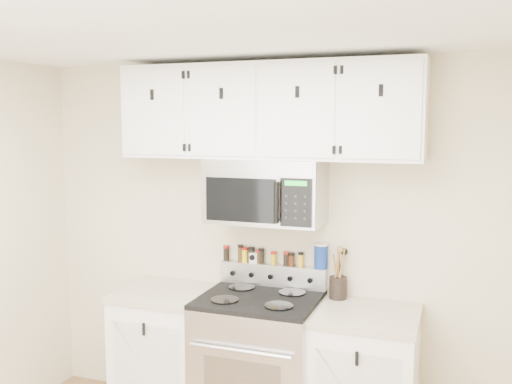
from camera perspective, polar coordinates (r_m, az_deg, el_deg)
back_wall at (r=3.99m, az=1.86°, el=-5.03°), size 3.50×0.01×2.50m
ceiling at (r=2.34m, az=-11.85°, el=17.15°), size 3.50×3.50×0.01m
range at (r=3.93m, az=0.33°, el=-16.89°), size 0.76×0.65×1.10m
base_cabinet_left at (r=4.22m, az=-8.77°, el=-15.63°), size 0.64×0.62×0.92m
base_cabinet_right at (r=3.81m, az=10.80°, el=-18.24°), size 0.64×0.62×0.92m
microwave at (r=3.75m, az=0.99°, el=0.09°), size 0.76×0.44×0.42m
upper_cabinets at (r=3.75m, az=1.13°, el=8.07°), size 2.00×0.35×0.62m
utensil_crock at (r=3.85m, az=8.21°, el=-9.28°), size 0.12×0.12×0.34m
kitchen_timer at (r=4.02m, az=-0.27°, el=-6.55°), size 0.08×0.07×0.07m
salt_canister at (r=3.88m, az=6.51°, el=-6.38°), size 0.09×0.09×0.17m
spice_jar_0 at (r=4.09m, az=-2.99°, el=-6.10°), size 0.04×0.04×0.11m
spice_jar_1 at (r=4.05m, az=-1.56°, el=-6.13°), size 0.04×0.04×0.12m
spice_jar_2 at (r=4.04m, az=-1.13°, el=-6.27°), size 0.04×0.04×0.10m
spice_jar_3 at (r=4.03m, az=-0.47°, el=-6.29°), size 0.05×0.05×0.11m
spice_jar_4 at (r=4.01m, az=0.34°, el=-6.44°), size 0.04×0.04×0.10m
spice_jar_5 at (r=4.00m, az=0.52°, el=-6.40°), size 0.05×0.05×0.11m
spice_jar_6 at (r=3.98m, az=1.77°, el=-6.60°), size 0.04×0.04×0.09m
spice_jar_7 at (r=3.95m, az=3.05°, el=-6.65°), size 0.04×0.04×0.10m
spice_jar_8 at (r=3.94m, az=3.56°, el=-6.73°), size 0.04×0.04×0.09m
spice_jar_9 at (r=3.92m, az=4.50°, el=-6.74°), size 0.04×0.04×0.10m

